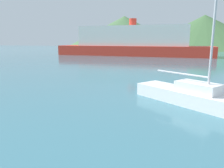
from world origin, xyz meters
The scene contains 4 objects.
sailboat_inner centered at (4.23, 15.34, 0.52)m, with size 7.41×5.83×9.58m.
ferry_distant centered at (-8.28, 52.91, 2.97)m, with size 35.50×6.80×8.34m.
hill_west centered at (-20.85, 91.78, 6.55)m, with size 50.02×50.02×13.11m.
hill_central centered at (10.25, 102.05, 6.81)m, with size 51.65×51.65×13.61m.
Camera 1 is at (3.42, 2.70, 3.62)m, focal length 35.00 mm.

